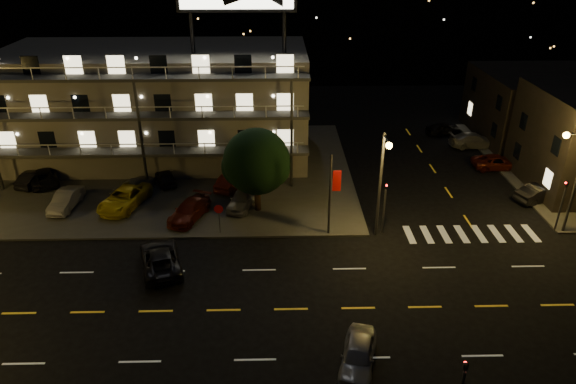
{
  "coord_description": "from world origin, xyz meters",
  "views": [
    {
      "loc": [
        1.26,
        -23.99,
        19.96
      ],
      "look_at": [
        2.0,
        8.0,
        3.75
      ],
      "focal_mm": 32.0,
      "sensor_mm": 36.0,
      "label": 1
    }
  ],
  "objects_px": {
    "lot_car_7": "(136,185)",
    "road_car_west": "(161,258)",
    "lot_car_4": "(242,199)",
    "tree": "(256,163)",
    "side_car_0": "(540,193)",
    "lot_car_2": "(124,198)",
    "road_car_east": "(358,355)"
  },
  "relations": [
    {
      "from": "lot_car_7",
      "to": "road_car_west",
      "type": "distance_m",
      "value": 11.81
    },
    {
      "from": "lot_car_4",
      "to": "tree",
      "type": "bearing_deg",
      "value": -6.18
    },
    {
      "from": "side_car_0",
      "to": "lot_car_7",
      "type": "bearing_deg",
      "value": 64.28
    },
    {
      "from": "lot_car_4",
      "to": "road_car_west",
      "type": "bearing_deg",
      "value": -105.45
    },
    {
      "from": "lot_car_2",
      "to": "lot_car_4",
      "type": "distance_m",
      "value": 9.49
    },
    {
      "from": "road_car_west",
      "to": "side_car_0",
      "type": "bearing_deg",
      "value": -179.74
    },
    {
      "from": "lot_car_2",
      "to": "road_car_east",
      "type": "bearing_deg",
      "value": -30.32
    },
    {
      "from": "road_car_west",
      "to": "lot_car_7",
      "type": "bearing_deg",
      "value": -85.33
    },
    {
      "from": "lot_car_2",
      "to": "lot_car_7",
      "type": "relative_size",
      "value": 1.27
    },
    {
      "from": "lot_car_2",
      "to": "road_car_west",
      "type": "bearing_deg",
      "value": -45.34
    },
    {
      "from": "lot_car_2",
      "to": "road_car_east",
      "type": "relative_size",
      "value": 1.3
    },
    {
      "from": "lot_car_7",
      "to": "road_car_east",
      "type": "bearing_deg",
      "value": 147.72
    },
    {
      "from": "side_car_0",
      "to": "lot_car_2",
      "type": "bearing_deg",
      "value": 68.69
    },
    {
      "from": "road_car_east",
      "to": "road_car_west",
      "type": "xyz_separation_m",
      "value": [
        -11.83,
        8.92,
        0.03
      ]
    },
    {
      "from": "lot_car_7",
      "to": "road_car_west",
      "type": "height_order",
      "value": "road_car_west"
    },
    {
      "from": "tree",
      "to": "road_car_west",
      "type": "bearing_deg",
      "value": -128.85
    },
    {
      "from": "tree",
      "to": "lot_car_4",
      "type": "relative_size",
      "value": 1.63
    },
    {
      "from": "lot_car_4",
      "to": "road_car_west",
      "type": "relative_size",
      "value": 0.79
    },
    {
      "from": "lot_car_7",
      "to": "road_car_west",
      "type": "bearing_deg",
      "value": 129.94
    },
    {
      "from": "lot_car_2",
      "to": "side_car_0",
      "type": "height_order",
      "value": "lot_car_2"
    },
    {
      "from": "road_car_west",
      "to": "road_car_east",
      "type": "bearing_deg",
      "value": 126.53
    },
    {
      "from": "lot_car_4",
      "to": "side_car_0",
      "type": "xyz_separation_m",
      "value": [
        24.57,
        0.71,
        -0.14
      ]
    },
    {
      "from": "road_car_east",
      "to": "lot_car_4",
      "type": "bearing_deg",
      "value": 127.02
    },
    {
      "from": "lot_car_2",
      "to": "lot_car_4",
      "type": "height_order",
      "value": "lot_car_2"
    },
    {
      "from": "tree",
      "to": "side_car_0",
      "type": "bearing_deg",
      "value": 2.94
    },
    {
      "from": "lot_car_7",
      "to": "side_car_0",
      "type": "height_order",
      "value": "side_car_0"
    },
    {
      "from": "lot_car_2",
      "to": "lot_car_4",
      "type": "bearing_deg",
      "value": 14.76
    },
    {
      "from": "lot_car_4",
      "to": "side_car_0",
      "type": "distance_m",
      "value": 24.58
    },
    {
      "from": "road_car_west",
      "to": "tree",
      "type": "bearing_deg",
      "value": -145.29
    },
    {
      "from": "side_car_0",
      "to": "road_car_east",
      "type": "relative_size",
      "value": 1.05
    },
    {
      "from": "lot_car_2",
      "to": "lot_car_4",
      "type": "relative_size",
      "value": 1.29
    },
    {
      "from": "tree",
      "to": "lot_car_7",
      "type": "bearing_deg",
      "value": 162.14
    }
  ]
}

